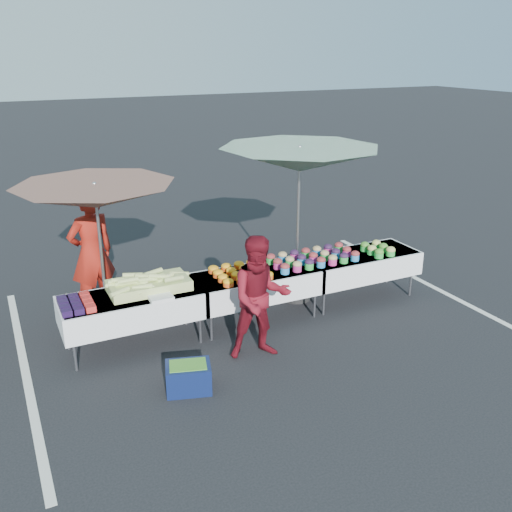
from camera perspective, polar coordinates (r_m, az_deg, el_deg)
name	(u,v)px	position (r m, az deg, el deg)	size (l,w,h in m)	color
ground	(256,320)	(8.46, 0.00, -6.37)	(80.00, 80.00, 0.00)	black
stripe_left	(25,370)	(7.78, -22.10, -10.50)	(0.10, 5.00, 0.00)	silver
stripe_right	(425,283)	(10.14, 16.51, -2.57)	(0.10, 5.00, 0.00)	silver
table_left	(133,306)	(7.67, -12.24, -4.96)	(1.86, 0.81, 0.75)	white
table_center	(256,283)	(8.21, 0.00, -2.73)	(1.86, 0.81, 0.75)	white
table_right	(359,264)	(9.08, 10.27, -0.76)	(1.86, 0.81, 0.75)	white
berry_punnets	(76,304)	(7.42, -17.57, -4.59)	(0.40, 0.54, 0.08)	black
corn_pile	(148,284)	(7.65, -10.76, -2.80)	(1.16, 0.57, 0.26)	#B8C464
plastic_bags	(161,298)	(7.39, -9.52, -4.12)	(0.30, 0.25, 0.05)	white
carrot_bowls	(240,272)	(8.02, -1.58, -1.63)	(0.75, 0.69, 0.11)	#EB541A
potato_cups	(313,257)	(8.55, 5.74, -0.11)	(1.34, 0.58, 0.16)	#2A7FC7
bean_baskets	(378,249)	(9.08, 12.06, 0.71)	(0.36, 0.50, 0.15)	green
vendor	(92,253)	(8.63, -16.11, 0.26)	(0.70, 0.46, 1.91)	maroon
customer	(260,298)	(7.19, 0.44, -4.22)	(0.79, 0.61, 1.62)	maroon
umbrella_left	(96,197)	(7.70, -15.74, 5.69)	(2.26, 2.26, 2.15)	black
umbrella_right	(300,161)	(8.49, 4.38, 9.50)	(2.94, 2.94, 2.44)	black
storage_bin	(188,377)	(6.82, -6.77, -11.90)	(0.60, 0.51, 0.34)	#0D1943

